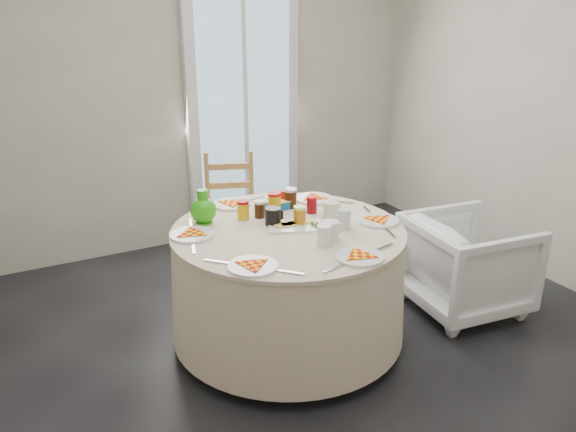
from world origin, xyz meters
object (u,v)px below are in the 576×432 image
table (288,283)px  green_pitcher (203,199)px  wooden_chair (231,210)px  armchair (467,255)px

table → green_pitcher: bearing=141.1°
wooden_chair → green_pitcher: bearing=-101.7°
armchair → table: bearing=86.0°
wooden_chair → armchair: (1.11, -1.33, -0.08)m
table → armchair: (1.21, -0.22, 0.02)m
wooden_chair → armchair: 1.74m
wooden_chair → green_pitcher: 1.02m
armchair → wooden_chair: bearing=46.3°
green_pitcher → wooden_chair: bearing=37.1°
table → green_pitcher: (-0.39, 0.32, 0.49)m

